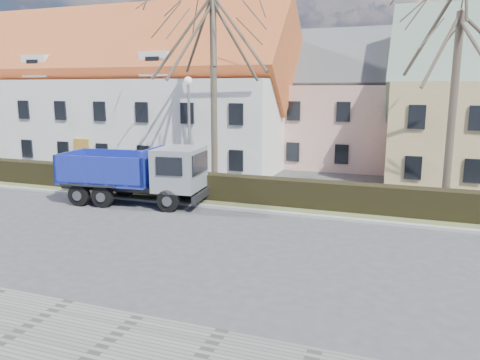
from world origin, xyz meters
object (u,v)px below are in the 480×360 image
at_px(cart_frame, 91,189).
at_px(parked_car_a, 142,164).
at_px(streetlight, 189,136).
at_px(dump_truck, 129,174).

bearing_deg(cart_frame, parked_car_a, 98.22).
height_order(cart_frame, parked_car_a, parked_car_a).
height_order(streetlight, parked_car_a, streetlight).
bearing_deg(dump_truck, parked_car_a, 111.28).
bearing_deg(cart_frame, dump_truck, -11.69).
bearing_deg(dump_truck, cart_frame, 162.11).
xyz_separation_m(dump_truck, parked_car_a, (-3.74, 7.19, -0.84)).
distance_m(cart_frame, parked_car_a, 6.69).
bearing_deg(dump_truck, streetlight, 50.71).
xyz_separation_m(streetlight, parked_car_a, (-5.66, 4.25, -2.51)).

